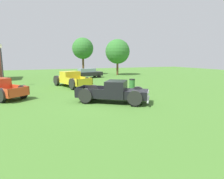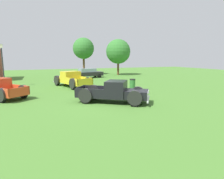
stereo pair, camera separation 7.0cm
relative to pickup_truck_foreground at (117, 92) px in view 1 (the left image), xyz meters
The scene contains 8 objects.
ground_plane 1.34m from the pickup_truck_foreground, 144.83° to the left, with size 80.00×80.00×0.00m, color #477A2D.
pickup_truck_foreground is the anchor object (origin of this frame).
pickup_truck_behind_left 8.83m from the pickup_truck_foreground, 101.39° to the left, with size 3.50×5.64×1.63m.
sedan_distant_a 16.56m from the pickup_truck_foreground, 82.38° to the left, with size 4.51×2.32×1.44m.
lamp_post_near 13.75m from the pickup_truck_foreground, 127.46° to the left, with size 0.36×0.36×4.48m.
trash_can 6.38m from the pickup_truck_foreground, 52.73° to the left, with size 0.59×0.59×0.95m.
oak_tree_east 22.58m from the pickup_truck_foreground, 82.53° to the left, with size 3.76×3.76×6.57m.
oak_tree_center 21.10m from the pickup_truck_foreground, 66.34° to the left, with size 4.26×4.26×6.24m.
Camera 1 is at (-4.13, -12.25, 3.07)m, focal length 30.11 mm.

